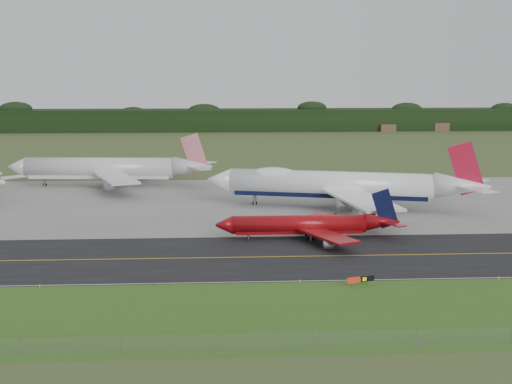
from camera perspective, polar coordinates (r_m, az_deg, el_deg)
The scene contains 15 objects.
ground at distance 134.48m, azimuth -0.42°, elevation -4.79°, with size 600.00×600.00×0.00m, color #394C23.
grass_verge at distance 101.03m, azimuth 0.61°, elevation -9.75°, with size 400.00×30.00×0.01m, color #395F1C.
taxiway at distance 130.61m, azimuth -0.33°, elevation -5.23°, with size 400.00×32.00×0.02m, color black.
apron at distance 184.25m, azimuth -1.22°, elevation -0.83°, with size 400.00×78.00×0.01m, color gray.
taxiway_centreline at distance 130.61m, azimuth -0.33°, elevation -5.22°, with size 400.00×0.40×0.00m, color gold.
taxiway_edge_line at distance 115.72m, azimuth 0.08°, elevation -7.19°, with size 400.00×0.25×0.00m, color silver.
perimeter_fence at distance 88.50m, azimuth 1.20°, elevation -11.88°, with size 320.00×0.10×320.00m.
horizon_treeline at distance 404.84m, azimuth -2.40°, elevation 5.69°, with size 700.00×25.00×12.00m.
jet_ba_747 at distance 175.92m, azimuth 6.74°, elevation 0.56°, with size 68.29×55.43×17.41m.
jet_red_737 at distance 144.70m, azimuth 4.27°, elevation -2.64°, with size 37.46×30.69×10.16m.
jet_star_tail at distance 212.47m, azimuth -11.56°, elevation 1.83°, with size 60.31×50.30×15.90m.
taxiway_sign at distance 114.34m, azimuth 8.38°, elevation -6.94°, with size 4.60×1.54×1.58m.
edge_marker_left at distance 117.82m, azimuth -16.92°, elevation -7.20°, with size 0.16×0.16×0.50m, color yellow.
edge_marker_center at distance 115.29m, azimuth 3.51°, elevation -7.16°, with size 0.16×0.16×0.50m, color yellow.
edge_marker_right at distance 123.44m, azimuth 18.86°, elevation -6.54°, with size 0.16×0.16×0.50m, color yellow.
Camera 1 is at (-6.58, -130.04, 33.64)m, focal length 50.00 mm.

